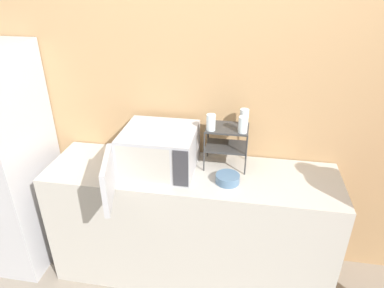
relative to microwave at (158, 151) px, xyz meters
The scene contains 8 objects.
wall_back 0.46m from the microwave, 54.97° to the left, with size 8.00×0.06×2.60m.
counter 0.64m from the microwave, ahead, with size 2.00×0.57×0.91m.
microwave is the anchor object (origin of this frame).
dish_rack 0.47m from the microwave, 16.46° to the left, with size 0.29×0.21×0.29m.
glass_front_left 0.41m from the microwave, 11.92° to the left, with size 0.06×0.06×0.11m.
glass_back_right 0.62m from the microwave, 20.00° to the left, with size 0.06×0.06×0.11m.
glass_front_right 0.59m from the microwave, ahead, with size 0.06×0.06×0.11m.
bowl 0.50m from the microwave, ahead, with size 0.16×0.16×0.06m.
Camera 1 is at (0.34, -1.66, 2.16)m, focal length 32.00 mm.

